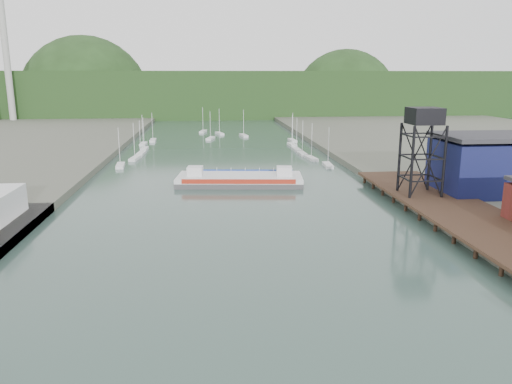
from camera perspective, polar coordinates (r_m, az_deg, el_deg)
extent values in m
cube|color=black|center=(88.06, 22.61, -2.26)|extent=(14.00, 70.00, 0.50)
cylinder|color=black|center=(85.70, 19.00, -3.13)|extent=(0.60, 0.60, 2.20)
cylinder|color=black|center=(91.30, 25.88, -2.77)|extent=(0.60, 0.60, 2.20)
cylinder|color=black|center=(93.32, 17.41, 3.24)|extent=(0.50, 0.50, 13.00)
cylinder|color=black|center=(95.81, 20.73, 3.23)|extent=(0.50, 0.50, 13.00)
cylinder|color=black|center=(98.79, 16.08, 3.85)|extent=(0.50, 0.50, 13.00)
cylinder|color=black|center=(101.15, 19.25, 3.84)|extent=(0.50, 0.50, 13.00)
cube|color=black|center=(96.29, 18.72, 8.24)|extent=(5.50, 5.50, 3.00)
cube|color=#0E123E|center=(106.18, 25.29, 2.60)|extent=(20.00, 14.00, 10.00)
cube|color=#2D2D33|center=(105.39, 25.60, 5.75)|extent=(20.50, 14.50, 0.80)
cube|color=silver|center=(137.56, -15.24, 2.92)|extent=(2.67, 7.65, 0.90)
cube|color=silver|center=(148.32, -13.67, 3.74)|extent=(2.81, 7.67, 0.90)
cube|color=silver|center=(156.92, -13.02, 4.27)|extent=(2.35, 7.59, 0.90)
cube|color=silver|center=(166.67, -12.63, 4.80)|extent=(2.01, 7.50, 0.90)
cube|color=silver|center=(178.93, -12.75, 5.36)|extent=(2.00, 7.50, 0.90)
cube|color=silver|center=(188.35, -11.69, 5.79)|extent=(2.16, 7.54, 0.90)
cube|color=silver|center=(134.61, 8.21, 3.04)|extent=(2.53, 7.62, 0.90)
cube|color=silver|center=(145.17, 6.34, 3.83)|extent=(2.76, 7.67, 0.90)
cube|color=silver|center=(153.47, 5.30, 4.36)|extent=(2.22, 7.56, 0.90)
cube|color=silver|center=(162.18, 4.64, 4.85)|extent=(2.18, 7.54, 0.90)
cube|color=silver|center=(173.07, 4.13, 5.39)|extent=(2.46, 7.61, 0.90)
cube|color=silver|center=(184.77, 4.17, 5.89)|extent=(2.48, 7.61, 0.90)
cube|color=silver|center=(191.08, -5.22, 6.11)|extent=(3.78, 7.76, 0.90)
cube|color=silver|center=(199.53, -1.42, 6.46)|extent=(3.31, 7.74, 0.90)
cube|color=silver|center=(207.03, -4.19, 6.68)|extent=(3.76, 7.76, 0.90)
cube|color=silver|center=(214.93, -6.07, 6.88)|extent=(3.40, 7.74, 0.90)
cylinder|color=#A6A6A1|center=(282.17, -26.58, 13.13)|extent=(3.20, 3.20, 60.00)
cube|color=#1D3216|center=(329.87, -4.91, 11.13)|extent=(500.00, 120.00, 28.00)
sphere|color=#1D3216|center=(338.59, -18.77, 9.86)|extent=(80.00, 80.00, 80.00)
sphere|color=#1D3216|center=(352.92, 10.09, 10.14)|extent=(70.00, 70.00, 70.00)
cube|color=#444446|center=(111.75, -1.88, 1.18)|extent=(28.66, 13.88, 1.11)
cube|color=silver|center=(111.54, -1.88, 1.68)|extent=(28.66, 13.88, 0.89)
cube|color=#AA2413|center=(106.03, -2.00, 1.20)|extent=(24.23, 2.69, 1.00)
cube|color=navy|center=(116.98, -1.78, 2.34)|extent=(24.23, 2.69, 1.00)
cube|color=silver|center=(112.12, -6.98, 2.34)|extent=(3.65, 3.65, 2.21)
cube|color=silver|center=(111.34, 3.25, 2.34)|extent=(3.65, 3.65, 2.21)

